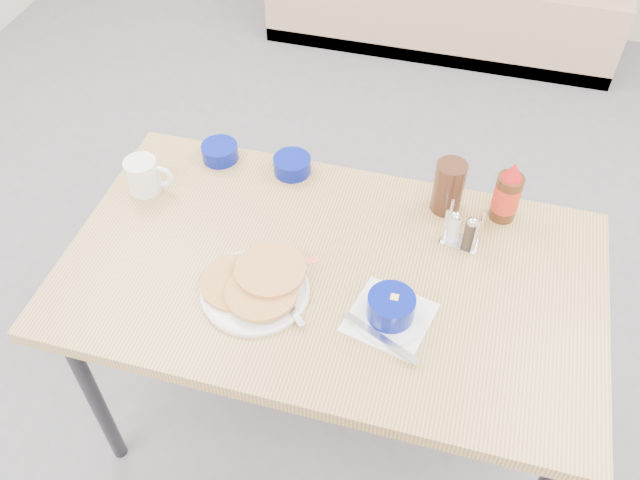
% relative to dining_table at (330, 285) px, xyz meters
% --- Properties ---
extents(ground, '(6.00, 6.00, 0.00)m').
position_rel_dining_table_xyz_m(ground, '(0.00, -0.25, -0.70)').
color(ground, slate).
rests_on(ground, ground).
extents(dining_table, '(1.40, 0.80, 0.76)m').
position_rel_dining_table_xyz_m(dining_table, '(0.00, 0.00, 0.00)').
color(dining_table, tan).
rests_on(dining_table, ground).
extents(pancake_plate, '(0.30, 0.28, 0.05)m').
position_rel_dining_table_xyz_m(pancake_plate, '(-0.16, -0.12, 0.08)').
color(pancake_plate, white).
rests_on(pancake_plate, dining_table).
extents(coffee_mug, '(0.14, 0.09, 0.10)m').
position_rel_dining_table_xyz_m(coffee_mug, '(-0.59, 0.15, 0.12)').
color(coffee_mug, white).
rests_on(coffee_mug, dining_table).
extents(grits_setting, '(0.23, 0.24, 0.08)m').
position_rel_dining_table_xyz_m(grits_setting, '(0.18, -0.11, 0.10)').
color(grits_setting, white).
rests_on(grits_setting, dining_table).
extents(creamer_bowl, '(0.11, 0.11, 0.05)m').
position_rel_dining_table_xyz_m(creamer_bowl, '(-0.44, 0.34, 0.09)').
color(creamer_bowl, navy).
rests_on(creamer_bowl, dining_table).
extents(butter_bowl, '(0.11, 0.11, 0.05)m').
position_rel_dining_table_xyz_m(butter_bowl, '(-0.21, 0.34, 0.09)').
color(butter_bowl, navy).
rests_on(butter_bowl, dining_table).
extents(amber_tumbler, '(0.09, 0.09, 0.16)m').
position_rel_dining_table_xyz_m(amber_tumbler, '(0.25, 0.31, 0.14)').
color(amber_tumbler, '#3B1F13').
rests_on(amber_tumbler, dining_table).
extents(condiment_caddy, '(0.11, 0.08, 0.12)m').
position_rel_dining_table_xyz_m(condiment_caddy, '(0.31, 0.19, 0.10)').
color(condiment_caddy, silver).
rests_on(condiment_caddy, dining_table).
extents(syrup_bottle, '(0.07, 0.07, 0.19)m').
position_rel_dining_table_xyz_m(syrup_bottle, '(0.41, 0.32, 0.15)').
color(syrup_bottle, '#47230F').
rests_on(syrup_bottle, dining_table).
extents(sugar_wrapper, '(0.04, 0.04, 0.00)m').
position_rel_dining_table_xyz_m(sugar_wrapper, '(-0.06, 0.02, 0.06)').
color(sugar_wrapper, '#F27650').
rests_on(sugar_wrapper, dining_table).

